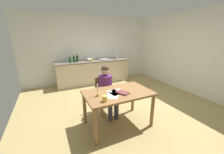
{
  "coord_description": "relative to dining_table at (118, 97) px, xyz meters",
  "views": [
    {
      "loc": [
        -1.66,
        -2.91,
        1.83
      ],
      "look_at": [
        -0.24,
        0.05,
        0.85
      ],
      "focal_mm": 22.11,
      "sensor_mm": 36.0,
      "label": 1
    }
  ],
  "objects": [
    {
      "name": "dining_table",
      "position": [
        0.0,
        0.0,
        0.0
      ],
      "size": [
        1.35,
        0.83,
        0.75
      ],
      "color": "olive",
      "rests_on": "ground"
    },
    {
      "name": "bottle_vinegar",
      "position": [
        -0.46,
        2.83,
        0.36
      ],
      "size": [
        0.08,
        0.08,
        0.24
      ],
      "color": "#194C23",
      "rests_on": "kitchen_counter"
    },
    {
      "name": "wine_glass_near_sink",
      "position": [
        0.5,
        3.04,
        0.37
      ],
      "size": [
        0.07,
        0.07,
        0.15
      ],
      "color": "silver",
      "rests_on": "kitchen_counter"
    },
    {
      "name": "wall_back",
      "position": [
        0.44,
        3.25,
        0.66
      ],
      "size": [
        5.2,
        0.12,
        2.6
      ],
      "primitive_type": "cube",
      "color": "silver",
      "rests_on": "ground"
    },
    {
      "name": "mixing_bowl",
      "position": [
        0.3,
        2.93,
        0.3
      ],
      "size": [
        0.2,
        0.2,
        0.09
      ],
      "primitive_type": "ellipsoid",
      "color": "white",
      "rests_on": "kitchen_counter"
    },
    {
      "name": "wine_glass_back_left",
      "position": [
        0.27,
        3.04,
        0.37
      ],
      "size": [
        0.07,
        0.07,
        0.15
      ],
      "color": "silver",
      "rests_on": "kitchen_counter"
    },
    {
      "name": "bottle_sauce",
      "position": [
        -0.18,
        2.89,
        0.38
      ],
      "size": [
        0.07,
        0.07,
        0.28
      ],
      "color": "black",
      "rests_on": "kitchen_counter"
    },
    {
      "name": "stovetop_kettle",
      "position": [
        1.45,
        2.89,
        0.36
      ],
      "size": [
        0.18,
        0.18,
        0.22
      ],
      "color": "#B7BABF",
      "rests_on": "kitchen_counter"
    },
    {
      "name": "ground_plane",
      "position": [
        0.44,
        0.65,
        -0.66
      ],
      "size": [
        5.2,
        5.2,
        0.04
      ],
      "primitive_type": "cube",
      "color": "tan"
    },
    {
      "name": "person_seated",
      "position": [
        -0.03,
        0.51,
        0.04
      ],
      "size": [
        0.34,
        0.6,
        1.19
      ],
      "color": "#592666",
      "rests_on": "ground"
    },
    {
      "name": "bottle_oil",
      "position": [
        -0.56,
        2.99,
        0.36
      ],
      "size": [
        0.06,
        0.06,
        0.24
      ],
      "color": "#8C999E",
      "rests_on": "kitchen_counter"
    },
    {
      "name": "bottle_wine_red",
      "position": [
        -0.3,
        2.92,
        0.37
      ],
      "size": [
        0.08,
        0.08,
        0.26
      ],
      "color": "#194C23",
      "rests_on": "kitchen_counter"
    },
    {
      "name": "coffee_mug",
      "position": [
        -0.4,
        -0.27,
        0.16
      ],
      "size": [
        0.13,
        0.09,
        0.1
      ],
      "color": "#F2CC4C",
      "rests_on": "dining_table"
    },
    {
      "name": "kitchen_counter",
      "position": [
        0.44,
        2.89,
        -0.19
      ],
      "size": [
        2.9,
        0.64,
        0.9
      ],
      "color": "beige",
      "rests_on": "ground"
    },
    {
      "name": "teacup_on_counter",
      "position": [
        0.32,
        2.74,
        0.31
      ],
      "size": [
        0.12,
        0.08,
        0.1
      ],
      "color": "#F2CC4C",
      "rests_on": "kitchen_counter"
    },
    {
      "name": "chair_at_table",
      "position": [
        -0.04,
        0.66,
        -0.16
      ],
      "size": [
        0.42,
        0.42,
        0.87
      ],
      "color": "olive",
      "rests_on": "ground"
    },
    {
      "name": "candlestick",
      "position": [
        -0.44,
        -0.01,
        0.17
      ],
      "size": [
        0.06,
        0.06,
        0.24
      ],
      "color": "gold",
      "rests_on": "dining_table"
    },
    {
      "name": "paper_letter",
      "position": [
        -0.01,
        0.01,
        0.11
      ],
      "size": [
        0.27,
        0.34,
        0.0
      ],
      "primitive_type": "cube",
      "rotation": [
        0.0,
        0.0,
        -0.23
      ],
      "color": "white",
      "rests_on": "dining_table"
    },
    {
      "name": "paper_bill",
      "position": [
        -0.08,
        0.01,
        0.11
      ],
      "size": [
        0.26,
        0.33,
        0.0
      ],
      "primitive_type": "cube",
      "rotation": [
        0.0,
        0.0,
        0.16
      ],
      "color": "white",
      "rests_on": "dining_table"
    },
    {
      "name": "sink_unit",
      "position": [
        0.87,
        2.89,
        0.28
      ],
      "size": [
        0.36,
        0.36,
        0.24
      ],
      "color": "#B2B7BC",
      "rests_on": "kitchen_counter"
    },
    {
      "name": "book_magazine",
      "position": [
        0.05,
        -0.1,
        0.12
      ],
      "size": [
        0.24,
        0.29,
        0.03
      ],
      "primitive_type": "cube",
      "rotation": [
        0.0,
        0.0,
        0.41
      ],
      "color": "brown",
      "rests_on": "dining_table"
    },
    {
      "name": "wall_right",
      "position": [
        3.04,
        0.65,
        0.66
      ],
      "size": [
        0.12,
        5.2,
        2.6
      ],
      "primitive_type": "cube",
      "color": "silver",
      "rests_on": "ground"
    },
    {
      "name": "paper_envelope",
      "position": [
        -0.17,
        -0.11,
        0.11
      ],
      "size": [
        0.33,
        0.36,
        0.0
      ],
      "primitive_type": "cube",
      "rotation": [
        0.0,
        0.0,
        -0.55
      ],
      "color": "white",
      "rests_on": "dining_table"
    },
    {
      "name": "wine_glass_by_kettle",
      "position": [
        0.4,
        3.04,
        0.37
      ],
      "size": [
        0.07,
        0.07,
        0.15
      ],
      "color": "silver",
      "rests_on": "kitchen_counter"
    }
  ]
}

